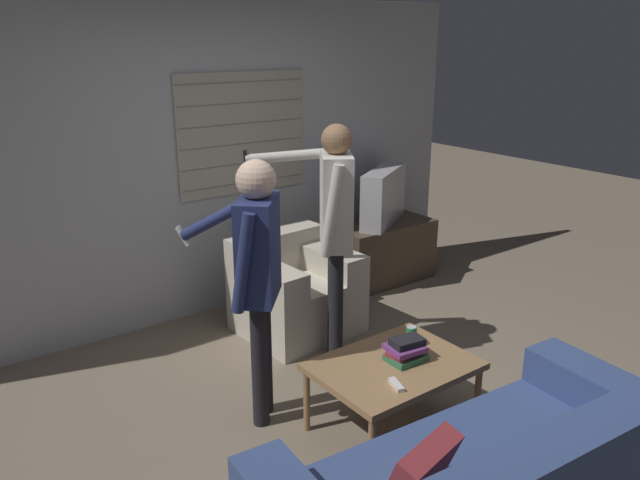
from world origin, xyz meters
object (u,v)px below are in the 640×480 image
coffee_table (393,369)px  tv (383,196)px  person_right_standing (334,215)px  soda_can (411,336)px  person_left_standing (257,262)px  armchair_beige (294,291)px  book_stack (406,350)px  spare_remote (396,385)px

coffee_table → tv: bearing=49.8°
coffee_table → person_right_standing: (0.25, 0.90, 0.68)m
tv → person_right_standing: person_right_standing is taller
soda_can → coffee_table: bearing=-157.1°
tv → person_left_standing: (-2.12, -1.27, 0.19)m
person_right_standing → soda_can: size_ratio=13.52×
coffee_table → armchair_beige: bearing=78.6°
armchair_beige → soda_can: bearing=83.5°
person_left_standing → coffee_table: bearing=-93.7°
person_right_standing → person_left_standing: bearing=145.4°
tv → person_left_standing: size_ratio=0.48×
tv → book_stack: size_ratio=3.33×
person_left_standing → book_stack: bearing=-90.5°
person_right_standing → soda_can: bearing=-148.0°
coffee_table → person_left_standing: bearing=134.5°
person_right_standing → soda_can: (-0.02, -0.80, -0.58)m
coffee_table → soda_can: size_ratio=7.20×
coffee_table → person_right_standing: size_ratio=0.53×
spare_remote → person_left_standing: bearing=135.8°
book_stack → soda_can: bearing=35.9°
armchair_beige → coffee_table: (-0.29, -1.46, 0.08)m
armchair_beige → person_left_standing: (-0.85, -0.89, 0.69)m
armchair_beige → coffee_table: size_ratio=0.98×
spare_remote → armchair_beige: bearing=93.0°
coffee_table → person_left_standing: size_ratio=0.56×
armchair_beige → coffee_table: armchair_beige is taller
coffee_table → person_left_standing: (-0.56, 0.57, 0.62)m
person_left_standing → soda_can: (0.79, -0.47, -0.51)m
tv → spare_remote: size_ratio=5.65×
soda_can → spare_remote: size_ratio=0.93×
person_left_standing → tv: bearing=-17.3°
tv → person_right_standing: (-1.30, -0.94, 0.25)m
tv → person_left_standing: person_left_standing is taller
person_right_standing → coffee_table: bearing=-162.4°
armchair_beige → spare_remote: bearing=70.5°
coffee_table → soda_can: bearing=22.9°
tv → soda_can: size_ratio=6.09×
book_stack → spare_remote: (-0.24, -0.18, -0.05)m
book_stack → spare_remote: 0.31m
tv → person_right_standing: bearing=4.6°
coffee_table → soda_can: 0.27m
person_left_standing → book_stack: 1.01m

